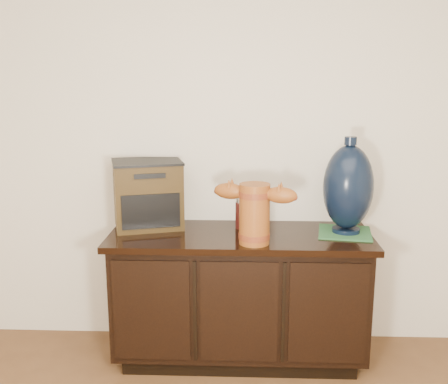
{
  "coord_description": "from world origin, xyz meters",
  "views": [
    {
      "loc": [
        0.02,
        -0.58,
        1.62
      ],
      "look_at": [
        -0.09,
        2.18,
        1.0
      ],
      "focal_mm": 42.0,
      "sensor_mm": 36.0,
      "label": 1
    }
  ],
  "objects_px": {
    "terracotta_vessel": "(255,210)",
    "spray_can": "(241,213)",
    "lamp_base": "(348,188)",
    "sideboard": "(240,295)",
    "tv_radio": "(148,194)"
  },
  "relations": [
    {
      "from": "lamp_base",
      "to": "sideboard",
      "type": "bearing_deg",
      "value": -177.05
    },
    {
      "from": "lamp_base",
      "to": "tv_radio",
      "type": "bearing_deg",
      "value": 175.15
    },
    {
      "from": "terracotta_vessel",
      "to": "spray_can",
      "type": "relative_size",
      "value": 2.49
    },
    {
      "from": "lamp_base",
      "to": "spray_can",
      "type": "xyz_separation_m",
      "value": [
        -0.59,
        0.08,
        -0.17
      ]
    },
    {
      "from": "tv_radio",
      "to": "terracotta_vessel",
      "type": "bearing_deg",
      "value": -41.92
    },
    {
      "from": "terracotta_vessel",
      "to": "spray_can",
      "type": "height_order",
      "value": "terracotta_vessel"
    },
    {
      "from": "terracotta_vessel",
      "to": "lamp_base",
      "type": "xyz_separation_m",
      "value": [
        0.52,
        0.2,
        0.08
      ]
    },
    {
      "from": "sideboard",
      "to": "lamp_base",
      "type": "relative_size",
      "value": 2.74
    },
    {
      "from": "sideboard",
      "to": "spray_can",
      "type": "relative_size",
      "value": 8.09
    },
    {
      "from": "terracotta_vessel",
      "to": "spray_can",
      "type": "bearing_deg",
      "value": 122.97
    },
    {
      "from": "sideboard",
      "to": "tv_radio",
      "type": "distance_m",
      "value": 0.79
    },
    {
      "from": "terracotta_vessel",
      "to": "spray_can",
      "type": "xyz_separation_m",
      "value": [
        -0.07,
        0.28,
        -0.09
      ]
    },
    {
      "from": "spray_can",
      "to": "lamp_base",
      "type": "bearing_deg",
      "value": -7.44
    },
    {
      "from": "terracotta_vessel",
      "to": "spray_can",
      "type": "distance_m",
      "value": 0.3
    },
    {
      "from": "sideboard",
      "to": "tv_radio",
      "type": "xyz_separation_m",
      "value": [
        -0.54,
        0.13,
        0.56
      ]
    }
  ]
}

